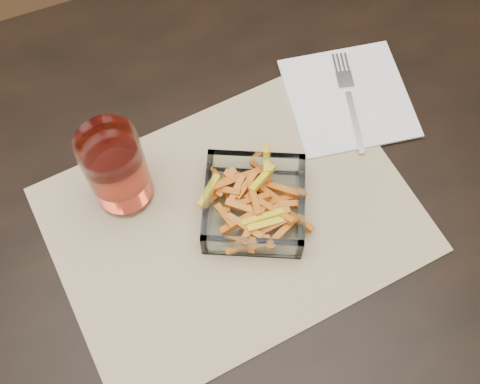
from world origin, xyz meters
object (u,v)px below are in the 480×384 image
at_px(tumbler, 117,171).
at_px(glass_bowl, 254,205).
at_px(dining_table, 255,248).
at_px(fork, 349,98).

bearing_deg(tumbler, glass_bowl, -30.99).
bearing_deg(glass_bowl, dining_table, -98.87).
bearing_deg(fork, dining_table, -132.10).
relative_size(glass_bowl, fork, 1.00).
relative_size(dining_table, fork, 9.74).
relative_size(dining_table, tumbler, 12.18).
height_order(dining_table, tumbler, tumbler).
bearing_deg(glass_bowl, tumbler, 149.01).
bearing_deg(dining_table, fork, 33.33).
distance_m(dining_table, tumbler, 0.23).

